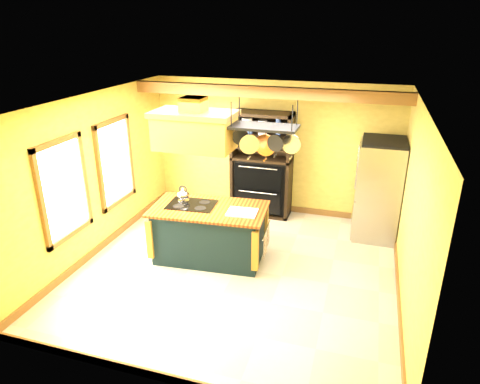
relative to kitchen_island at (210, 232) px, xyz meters
The scene contains 15 objects.
floor 0.76m from the kitchen_island, 21.94° to the right, with size 5.00×5.00×0.00m, color beige.
ceiling 2.31m from the kitchen_island, 21.94° to the right, with size 5.00×5.00×0.00m, color white.
wall_back 2.50m from the kitchen_island, 76.40° to the left, with size 5.00×0.02×2.70m, color #DABB4F.
wall_front 2.91m from the kitchen_island, 78.56° to the right, with size 5.00×0.02×2.70m, color #DABB4F.
wall_left 2.15m from the kitchen_island, behind, with size 0.02×5.00×2.70m, color #DABB4F.
wall_right 3.18m from the kitchen_island, ahead, with size 0.02×5.00×2.70m, color #DABB4F.
ceiling_beam 2.64m from the kitchen_island, 69.55° to the left, with size 5.00×0.15×0.20m, color brown.
window_near 2.36m from the kitchen_island, 151.90° to the right, with size 0.06×1.06×1.56m.
window_far 2.16m from the kitchen_island, 168.83° to the left, with size 0.06×1.06×1.56m.
kitchen_island is the anchor object (origin of this frame).
range_hood 1.77m from the kitchen_island, behind, with size 1.28×0.72×0.80m.
pot_rack 1.97m from the kitchen_island, ahead, with size 1.06×0.49×0.84m.
refrigerator 3.16m from the kitchen_island, 32.41° to the left, with size 0.78×0.92×1.80m.
hutch 2.11m from the kitchen_island, 79.59° to the left, with size 1.20×0.55×2.13m.
floor_register 0.84m from the kitchen_island, 146.50° to the right, with size 0.28×0.12×0.01m, color black.
Camera 1 is at (1.80, -5.73, 3.76)m, focal length 32.00 mm.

